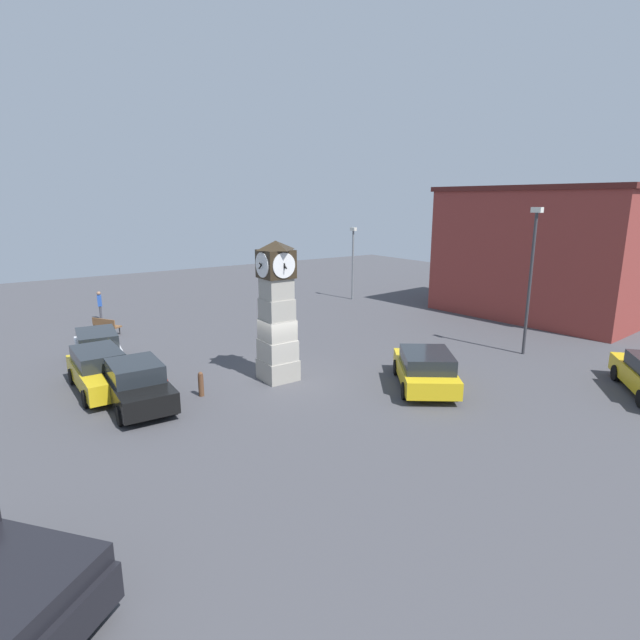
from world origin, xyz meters
TOP-DOWN VIEW (x-y plane):
  - ground_plane at (0.00, 0.00)m, footprint 69.92×69.92m
  - clock_tower at (-0.00, -0.16)m, footprint 1.61×1.51m
  - bollard_near_tower at (0.23, -4.89)m, footprint 0.31×0.31m
  - bollard_mid_row at (-0.07, -3.44)m, footprint 0.20×0.20m
  - car_navy_sedan at (-6.10, -5.78)m, footprint 4.65×2.23m
  - car_near_tower at (-2.88, -6.37)m, footprint 4.54×1.85m
  - car_by_building at (-0.41, -5.64)m, footprint 3.91×2.06m
  - car_end_of_row at (4.09, 4.08)m, footprint 4.62×4.16m
  - bench at (-11.51, -4.29)m, footprint 1.64×1.28m
  - pedestrian_near_bench at (-15.30, -3.79)m, footprint 0.44×0.31m
  - street_lamp_near_road at (-11.66, 13.02)m, footprint 0.50×0.24m
  - street_lamp_far_side at (3.71, 11.20)m, footprint 0.50×0.24m
  - warehouse_blue_far at (-0.81, 19.35)m, footprint 12.59×8.25m

SIDE VIEW (x-z plane):
  - ground_plane at x=0.00m, z-range 0.00..0.00m
  - bollard_mid_row at x=-0.07m, z-range 0.01..0.95m
  - bench at x=-11.51m, z-range 0.07..0.97m
  - bollard_near_tower at x=0.23m, z-range 0.01..1.13m
  - car_navy_sedan at x=-6.10m, z-range 0.02..1.51m
  - car_end_of_row at x=4.09m, z-range 0.02..1.52m
  - car_near_tower at x=-2.88m, z-range 0.01..1.57m
  - car_by_building at x=-0.41m, z-range 0.01..1.60m
  - pedestrian_near_bench at x=-15.30m, z-range 0.14..1.91m
  - clock_tower at x=0.00m, z-range -0.11..5.53m
  - street_lamp_near_road at x=-11.66m, z-range 0.48..5.74m
  - street_lamp_far_side at x=3.71m, z-range 0.50..7.36m
  - warehouse_blue_far at x=-0.81m, z-range 0.01..8.01m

